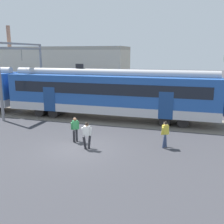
% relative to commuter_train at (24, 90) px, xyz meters
% --- Properties ---
extents(ground_plane, '(160.00, 160.00, 0.00)m').
position_rel_commuter_train_xyz_m(ground_plane, '(8.92, -7.49, -2.25)').
color(ground_plane, '#38383D').
extents(track_bed, '(80.00, 4.40, 0.01)m').
position_rel_commuter_train_xyz_m(track_bed, '(-2.48, 0.00, -2.25)').
color(track_bed, slate).
rests_on(track_bed, ground).
extents(commuter_train, '(38.05, 3.07, 4.73)m').
position_rel_commuter_train_xyz_m(commuter_train, '(0.00, 0.00, 0.00)').
color(commuter_train, silver).
rests_on(commuter_train, ground).
extents(pedestrian_green, '(0.51, 0.71, 1.67)m').
position_rel_commuter_train_xyz_m(pedestrian_green, '(8.19, -6.42, -1.26)').
color(pedestrian_green, '#28282D').
rests_on(pedestrian_green, ground).
extents(pedestrian_white, '(0.56, 0.63, 1.67)m').
position_rel_commuter_train_xyz_m(pedestrian_white, '(9.40, -7.41, -1.29)').
color(pedestrian_white, '#28282D').
rests_on(pedestrian_white, ground).
extents(pedestrian_yellow, '(0.51, 0.71, 1.67)m').
position_rel_commuter_train_xyz_m(pedestrian_yellow, '(13.86, -5.88, -1.29)').
color(pedestrian_yellow, navy).
rests_on(pedestrian_yellow, ground).
extents(catenary_gantry, '(0.24, 6.64, 6.53)m').
position_rel_commuter_train_xyz_m(catenary_gantry, '(0.06, 0.00, 2.06)').
color(catenary_gantry, gray).
rests_on(catenary_gantry, ground).
extents(background_building, '(20.22, 5.00, 9.20)m').
position_rel_commuter_train_xyz_m(background_building, '(-2.53, 9.69, 0.95)').
color(background_building, beige).
rests_on(background_building, ground).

